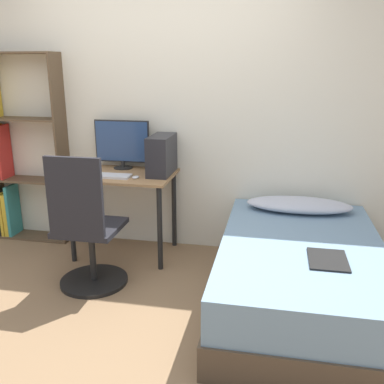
# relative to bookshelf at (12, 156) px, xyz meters

# --- Properties ---
(ground_plane) EXTENTS (14.00, 14.00, 0.00)m
(ground_plane) POSITION_rel_bookshelf_xyz_m (1.51, -1.34, -0.83)
(ground_plane) COLOR #846647
(wall_back) EXTENTS (8.00, 0.05, 2.50)m
(wall_back) POSITION_rel_bookshelf_xyz_m (1.51, 0.15, 0.42)
(wall_back) COLOR silver
(wall_back) RESTS_ON ground_plane
(desk) EXTENTS (0.90, 0.61, 0.76)m
(desk) POSITION_rel_bookshelf_xyz_m (1.21, -0.18, -0.20)
(desk) COLOR #997047
(desk) RESTS_ON ground_plane
(bookshelf) EXTENTS (0.78, 0.24, 1.81)m
(bookshelf) POSITION_rel_bookshelf_xyz_m (0.00, 0.00, 0.00)
(bookshelf) COLOR brown
(bookshelf) RESTS_ON ground_plane
(office_chair) EXTENTS (0.54, 0.54, 1.08)m
(office_chair) POSITION_rel_bookshelf_xyz_m (1.14, -0.85, -0.41)
(office_chair) COLOR black
(office_chair) RESTS_ON ground_plane
(bed) EXTENTS (1.15, 1.86, 0.50)m
(bed) POSITION_rel_bookshelf_xyz_m (2.75, -0.81, -0.58)
(bed) COLOR #4C3D2D
(bed) RESTS_ON ground_plane
(pillow) EXTENTS (0.87, 0.36, 0.11)m
(pillow) POSITION_rel_bookshelf_xyz_m (2.75, -0.14, -0.27)
(pillow) COLOR #B2B7C6
(pillow) RESTS_ON bed
(magazine) EXTENTS (0.24, 0.32, 0.01)m
(magazine) POSITION_rel_bookshelf_xyz_m (2.89, -1.09, -0.32)
(magazine) COLOR black
(magazine) RESTS_ON bed
(monitor) EXTENTS (0.52, 0.17, 0.45)m
(monitor) POSITION_rel_bookshelf_xyz_m (1.13, 0.02, 0.17)
(monitor) COLOR black
(monitor) RESTS_ON desk
(keyboard) EXTENTS (0.42, 0.15, 0.02)m
(keyboard) POSITION_rel_bookshelf_xyz_m (1.10, -0.31, -0.06)
(keyboard) COLOR silver
(keyboard) RESTS_ON desk
(pc_tower) EXTENTS (0.18, 0.42, 0.34)m
(pc_tower) POSITION_rel_bookshelf_xyz_m (1.55, -0.11, 0.10)
(pc_tower) COLOR #232328
(pc_tower) RESTS_ON desk
(mouse) EXTENTS (0.06, 0.09, 0.02)m
(mouse) POSITION_rel_bookshelf_xyz_m (1.37, -0.31, -0.06)
(mouse) COLOR silver
(mouse) RESTS_ON desk
(phone) EXTENTS (0.07, 0.14, 0.01)m
(phone) POSITION_rel_bookshelf_xyz_m (0.83, -0.15, -0.07)
(phone) COLOR #B7B7BC
(phone) RESTS_ON desk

